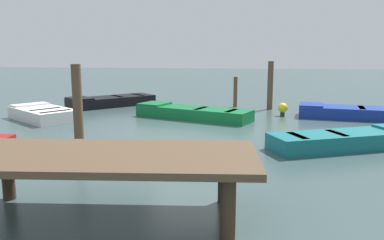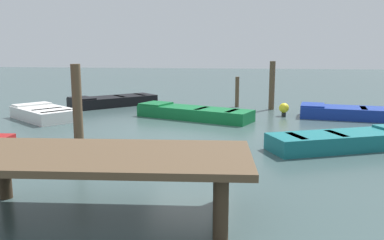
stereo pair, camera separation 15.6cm
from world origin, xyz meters
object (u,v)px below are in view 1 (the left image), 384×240
Objects in this scene: rowboat_white at (43,114)px; marker_buoy at (283,108)px; dock_segment at (104,161)px; rowboat_green at (192,113)px; mooring_piling_near_right at (78,105)px; mooring_piling_mid_left at (235,92)px; rowboat_black at (111,101)px; mooring_piling_near_left at (270,85)px; rowboat_teal at (348,139)px; rowboat_blue at (352,112)px.

marker_buoy is at bearing -129.78° from rowboat_white.
dock_segment is 1.05× the size of rowboat_green.
mooring_piling_near_right reaches higher than rowboat_green.
mooring_piling_mid_left is at bearing -110.77° from rowboat_white.
rowboat_black is 7.32× the size of marker_buoy.
dock_segment is 2.20× the size of mooring_piling_near_right.
rowboat_white is at bearing 31.80° from mooring_piling_mid_left.
rowboat_green is 2.20× the size of mooring_piling_near_left.
mooring_piling_near_right is (6.75, 0.40, 0.81)m from rowboat_teal.
marker_buoy is (-1.77, 2.17, -0.35)m from mooring_piling_mid_left.
mooring_piling_near_left is 1.80m from marker_buoy.
rowboat_white is (4.90, -7.56, -0.61)m from dock_segment.
marker_buoy is (2.38, -0.23, 0.07)m from rowboat_blue.
mooring_piling_near_left is at bearing 134.04° from rowboat_black.
rowboat_green is at bearing -132.97° from rowboat_white.
mooring_piling_mid_left is (-3.85, -7.30, -0.39)m from mooring_piling_near_right.
mooring_piling_near_right reaches higher than dock_segment.
rowboat_blue is 2.99× the size of mooring_piling_mid_left.
rowboat_green is at bearing 99.54° from rowboat_black.
rowboat_blue is at bearing -133.78° from rowboat_white.
dock_segment reaches higher than rowboat_green.
rowboat_blue is at bearing -126.99° from dock_segment.
dock_segment is 10.90m from rowboat_blue.
rowboat_blue is (-5.59, -0.79, 0.00)m from rowboat_green.
marker_buoy is at bearing 80.40° from rowboat_teal.
mooring_piling_near_right is at bearing 41.15° from rowboat_blue.
mooring_piling_near_left is (2.75, -1.85, 0.75)m from rowboat_blue.
dock_segment is at bearing 110.52° from rowboat_green.
rowboat_green is 5.71m from rowboat_teal.
rowboat_black is (3.87, -2.74, 0.00)m from rowboat_green.
mooring_piling_mid_left reaches higher than rowboat_white.
rowboat_black is 7.06m from mooring_piling_near_right.
rowboat_green and rowboat_blue have the same top height.
rowboat_blue is 7.93× the size of marker_buoy.
mooring_piling_near_left is (-7.94, -3.51, 0.75)m from rowboat_white.
rowboat_teal is at bearing -159.36° from rowboat_white.
mooring_piling_mid_left is 2.65× the size of marker_buoy.
dock_segment is 8.44m from rowboat_green.
dock_segment is 6.57m from rowboat_teal.
mooring_piling_mid_left reaches higher than rowboat_blue.
rowboat_white is 4.29m from mooring_piling_near_right.
rowboat_green is at bearing 42.91° from mooring_piling_near_left.
dock_segment is 10.05m from marker_buoy.
rowboat_green is 3.53m from mooring_piling_mid_left.
mooring_piling_near_right reaches higher than mooring_piling_mid_left.
rowboat_teal is (-4.54, -4.71, -0.61)m from dock_segment.
mooring_piling_mid_left is at bearing -102.87° from dock_segment.
mooring_piling_near_right is 7.65m from marker_buoy.
marker_buoy is (-8.31, -1.89, 0.07)m from rowboat_white.
dock_segment is at bearing 63.08° from rowboat_black.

